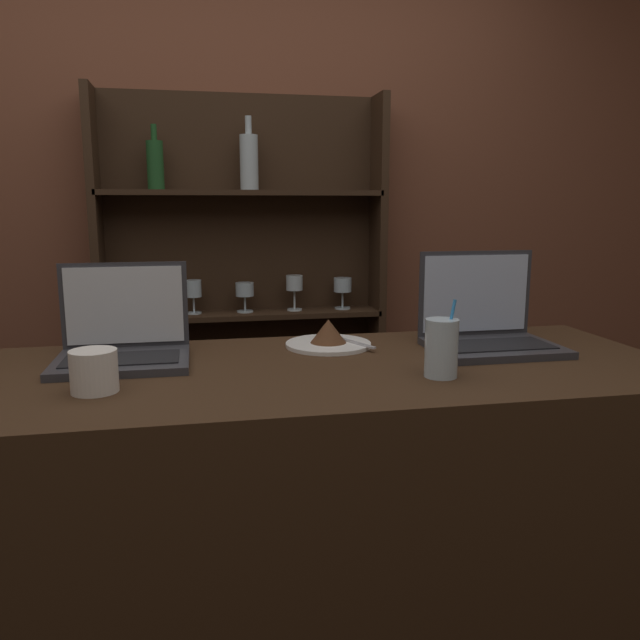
% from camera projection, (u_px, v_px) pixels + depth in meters
% --- Properties ---
extents(bar_counter, '(2.04, 0.66, 1.10)m').
position_uv_depth(bar_counter, '(240.00, 594.00, 1.48)').
color(bar_counter, '#382314').
rests_on(bar_counter, ground_plane).
extents(back_wall, '(7.00, 0.06, 2.70)m').
position_uv_depth(back_wall, '(214.00, 232.00, 2.49)').
color(back_wall, brown).
rests_on(back_wall, ground_plane).
extents(back_shelf, '(1.10, 0.18, 1.88)m').
position_uv_depth(back_shelf, '(244.00, 327.00, 2.50)').
color(back_shelf, '#332114').
rests_on(back_shelf, ground_plane).
extents(laptop_near, '(0.30, 0.24, 0.23)m').
position_uv_depth(laptop_near, '(123.00, 341.00, 1.45)').
color(laptop_near, '#333338').
rests_on(laptop_near, bar_counter).
extents(laptop_far, '(0.31, 0.24, 0.24)m').
position_uv_depth(laptop_far, '(487.00, 328.00, 1.59)').
color(laptop_far, '#333338').
rests_on(laptop_far, bar_counter).
extents(cake_plate, '(0.22, 0.22, 0.07)m').
position_uv_depth(cake_plate, '(329.00, 338.00, 1.61)').
color(cake_plate, white).
rests_on(cake_plate, bar_counter).
extents(water_glass, '(0.07, 0.07, 0.17)m').
position_uv_depth(water_glass, '(441.00, 348.00, 1.32)').
color(water_glass, silver).
rests_on(water_glass, bar_counter).
extents(coffee_cup, '(0.09, 0.09, 0.08)m').
position_uv_depth(coffee_cup, '(94.00, 371.00, 1.21)').
color(coffee_cup, silver).
rests_on(coffee_cup, bar_counter).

